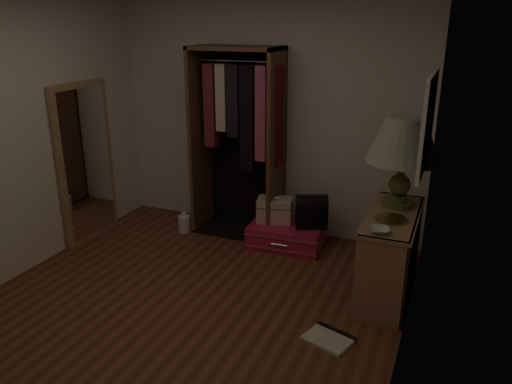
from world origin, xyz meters
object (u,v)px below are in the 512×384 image
black_bag (311,210)px  table_lamp (404,142)px  console_bookshelf (390,251)px  white_jug (184,223)px  floor_mirror (86,163)px  open_wardrobe (242,127)px  pink_suitcase (287,234)px  train_case (275,210)px

black_bag → table_lamp: bearing=-46.3°
console_bookshelf → black_bag: 1.07m
table_lamp → white_jug: size_ratio=3.51×
floor_mirror → white_jug: floor_mirror is taller
open_wardrobe → pink_suitcase: 1.25m
open_wardrobe → pink_suitcase: size_ratio=2.50×
floor_mirror → black_bag: bearing=15.2°
console_bookshelf → open_wardrobe: bearing=157.3°
floor_mirror → train_case: size_ratio=4.02×
floor_mirror → table_lamp: 3.28m
console_bookshelf → pink_suitcase: (-1.15, 0.56, -0.27)m
open_wardrobe → white_jug: (-0.60, -0.29, -1.11)m
console_bookshelf → black_bag: size_ratio=2.94×
black_bag → white_jug: bearing=164.4°
floor_mirror → train_case: bearing=18.3°
train_case → table_lamp: size_ratio=0.52×
console_bookshelf → table_lamp: bearing=88.2°
console_bookshelf → floor_mirror: bearing=-179.3°
open_wardrobe → table_lamp: bearing=-17.3°
console_bookshelf → floor_mirror: size_ratio=0.66×
open_wardrobe → train_case: (0.44, -0.13, -0.84)m
pink_suitcase → train_case: 0.30m
console_bookshelf → table_lamp: 0.95m
black_bag → white_jug: (-1.45, -0.16, -0.32)m
floor_mirror → black_bag: size_ratio=4.46×
pink_suitcase → white_jug: bearing=-177.8°
black_bag → console_bookshelf: bearing=-55.5°
floor_mirror → pink_suitcase: floor_mirror is taller
black_bag → white_jug: 1.50m
floor_mirror → pink_suitcase: size_ratio=2.08×
floor_mirror → white_jug: bearing=28.3°
floor_mirror → table_lamp: size_ratio=2.08×
pink_suitcase → black_bag: (0.25, 0.04, 0.30)m
open_wardrobe → floor_mirror: open_wardrobe is taller
train_case → table_lamp: table_lamp is taller
pink_suitcase → black_bag: black_bag is taller
pink_suitcase → white_jug: 1.21m
train_case → white_jug: train_case is taller
floor_mirror → pink_suitcase: bearing=16.0°
open_wardrobe → console_bookshelf: bearing=-22.7°
console_bookshelf → pink_suitcase: console_bookshelf is taller
black_bag → table_lamp: size_ratio=0.47×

